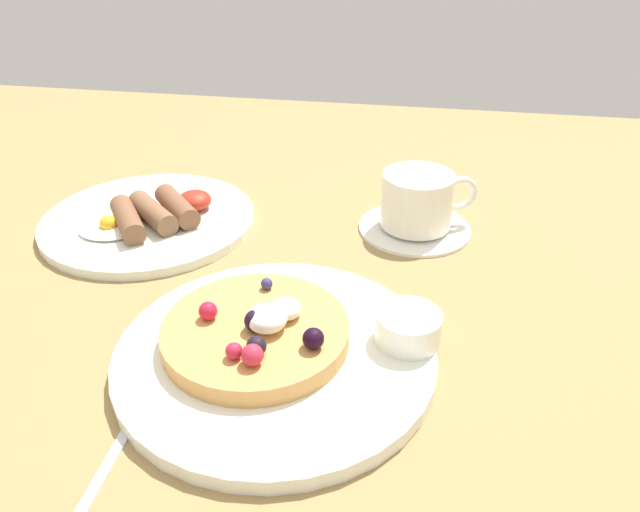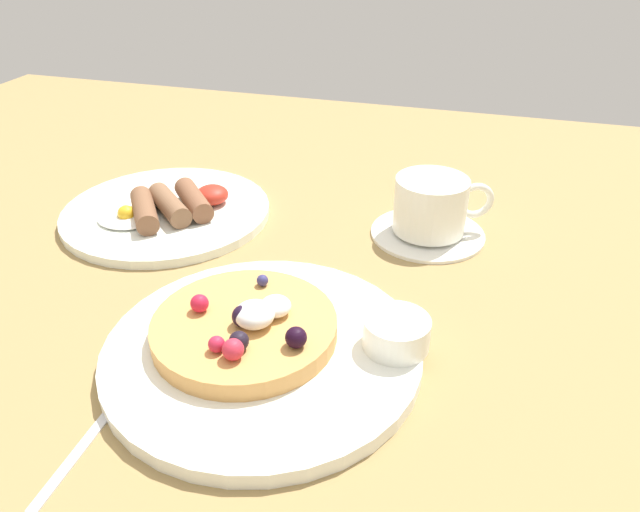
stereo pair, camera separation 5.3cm
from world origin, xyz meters
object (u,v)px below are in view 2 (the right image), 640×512
object	(u,v)px
pancake_plate	(263,350)
coffee_saucer	(428,232)
coffee_cup	(432,204)
syrup_ramekin	(396,333)
breakfast_plate	(167,212)

from	to	relation	value
pancake_plate	coffee_saucer	distance (cm)	27.12
coffee_saucer	coffee_cup	world-z (taller)	coffee_cup
syrup_ramekin	coffee_saucer	xyz separation A→B (cm)	(-0.22, 22.13, -2.36)
pancake_plate	coffee_cup	bearing A→B (deg)	67.20
breakfast_plate	pancake_plate	bearing A→B (deg)	-45.67
syrup_ramekin	coffee_cup	xyz separation A→B (cm)	(-0.07, 22.19, 1.21)
syrup_ramekin	coffee_saucer	bearing A→B (deg)	90.57
syrup_ramekin	coffee_cup	distance (cm)	22.22
syrup_ramekin	coffee_saucer	distance (cm)	22.25
breakfast_plate	coffee_saucer	size ratio (longest dim) A/B	1.91
breakfast_plate	coffee_saucer	bearing A→B (deg)	7.55
syrup_ramekin	coffee_cup	world-z (taller)	coffee_cup
syrup_ramekin	coffee_cup	size ratio (longest dim) A/B	0.51
breakfast_plate	coffee_cup	size ratio (longest dim) A/B	2.26
pancake_plate	breakfast_plate	world-z (taller)	pancake_plate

